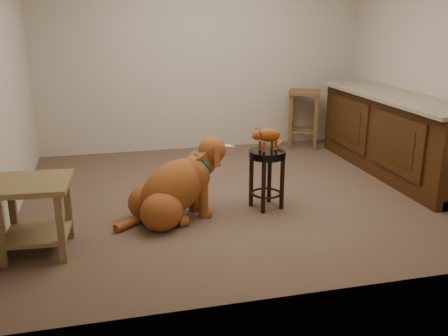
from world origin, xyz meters
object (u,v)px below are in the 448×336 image
object	(u,v)px
wood_stool	(304,118)
side_table	(34,206)
golden_retriever	(175,189)
padded_stool	(267,167)
tabby_kitten	(267,136)

from	to	relation	value
wood_stool	side_table	bearing A→B (deg)	-142.31
wood_stool	golden_retriever	world-z (taller)	wood_stool
golden_retriever	wood_stool	bearing A→B (deg)	27.76
padded_stool	side_table	xyz separation A→B (m)	(-2.08, -0.47, -0.02)
padded_stool	tabby_kitten	size ratio (longest dim) A/B	1.49
side_table	golden_retriever	xyz separation A→B (m)	(1.17, 0.38, -0.10)
padded_stool	golden_retriever	xyz separation A→B (m)	(-0.92, -0.09, -0.12)
golden_retriever	tabby_kitten	xyz separation A→B (m)	(0.91, 0.08, 0.43)
wood_stool	side_table	distance (m)	4.23
wood_stool	tabby_kitten	world-z (taller)	tabby_kitten
padded_stool	side_table	distance (m)	2.13
padded_stool	wood_stool	world-z (taller)	wood_stool
padded_stool	wood_stool	size ratio (longest dim) A/B	0.72
golden_retriever	tabby_kitten	distance (m)	1.01
tabby_kitten	wood_stool	bearing A→B (deg)	43.34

